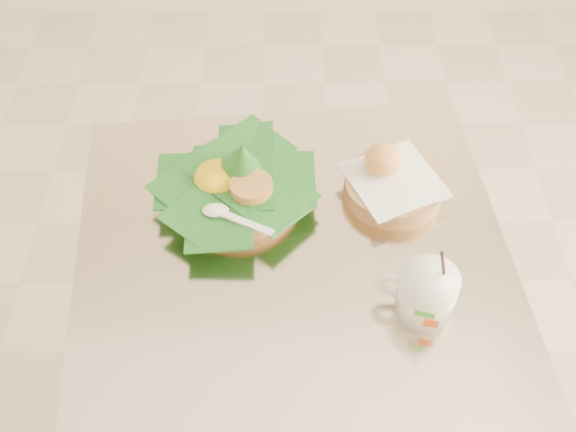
{
  "coord_description": "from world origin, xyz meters",
  "views": [
    {
      "loc": [
        0.08,
        -0.76,
        1.67
      ],
      "look_at": [
        0.09,
        -0.01,
        0.82
      ],
      "focal_mm": 45.0,
      "sensor_mm": 36.0,
      "label": 1
    }
  ],
  "objects_px": {
    "rice_basket": "(236,181)",
    "coffee_mug": "(425,291)",
    "cafe_table": "(293,327)",
    "bread_basket": "(392,182)"
  },
  "relations": [
    {
      "from": "cafe_table",
      "to": "coffee_mug",
      "type": "bearing_deg",
      "value": -28.17
    },
    {
      "from": "rice_basket",
      "to": "coffee_mug",
      "type": "relative_size",
      "value": 1.76
    },
    {
      "from": "cafe_table",
      "to": "coffee_mug",
      "type": "height_order",
      "value": "coffee_mug"
    },
    {
      "from": "coffee_mug",
      "to": "cafe_table",
      "type": "bearing_deg",
      "value": 151.83
    },
    {
      "from": "bread_basket",
      "to": "rice_basket",
      "type": "bearing_deg",
      "value": -178.81
    },
    {
      "from": "cafe_table",
      "to": "bread_basket",
      "type": "bearing_deg",
      "value": 38.29
    },
    {
      "from": "rice_basket",
      "to": "bread_basket",
      "type": "relative_size",
      "value": 1.41
    },
    {
      "from": "rice_basket",
      "to": "bread_basket",
      "type": "height_order",
      "value": "rice_basket"
    },
    {
      "from": "coffee_mug",
      "to": "bread_basket",
      "type": "bearing_deg",
      "value": 95.95
    },
    {
      "from": "cafe_table",
      "to": "rice_basket",
      "type": "bearing_deg",
      "value": 127.0
    }
  ]
}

